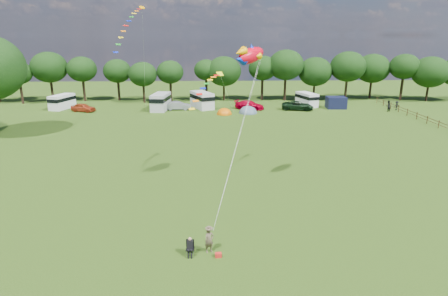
{
  "coord_description": "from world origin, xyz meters",
  "views": [
    {
      "loc": [
        -1.07,
        -21.74,
        13.0
      ],
      "look_at": [
        0.0,
        8.0,
        4.0
      ],
      "focal_mm": 30.0,
      "sensor_mm": 36.0,
      "label": 1
    }
  ],
  "objects_px": {
    "walker_a": "(388,106)",
    "car_d": "(298,106)",
    "campervan_c": "(202,100)",
    "fish_kite": "(249,55)",
    "campervan_a": "(62,101)",
    "tent_greyblue": "(248,113)",
    "campervan_d": "(307,99)",
    "car_a": "(83,108)",
    "kite_flyer": "(209,240)",
    "campervan_b": "(161,101)",
    "walker_b": "(396,106)",
    "car_c": "(249,105)",
    "camp_chair": "(190,244)",
    "tent_orange": "(224,114)",
    "car_b": "(178,106)"
  },
  "relations": [
    {
      "from": "tent_orange",
      "to": "campervan_d",
      "type": "bearing_deg",
      "value": 24.51
    },
    {
      "from": "campervan_d",
      "to": "walker_a",
      "type": "bearing_deg",
      "value": -132.15
    },
    {
      "from": "campervan_b",
      "to": "campervan_d",
      "type": "bearing_deg",
      "value": -76.76
    },
    {
      "from": "campervan_a",
      "to": "kite_flyer",
      "type": "height_order",
      "value": "campervan_a"
    },
    {
      "from": "campervan_d",
      "to": "tent_orange",
      "type": "relative_size",
      "value": 1.91
    },
    {
      "from": "walker_b",
      "to": "tent_greyblue",
      "type": "bearing_deg",
      "value": -3.25
    },
    {
      "from": "car_c",
      "to": "walker_b",
      "type": "distance_m",
      "value": 26.52
    },
    {
      "from": "car_b",
      "to": "tent_orange",
      "type": "bearing_deg",
      "value": -117.97
    },
    {
      "from": "car_a",
      "to": "walker_b",
      "type": "bearing_deg",
      "value": -70.19
    },
    {
      "from": "car_d",
      "to": "camp_chair",
      "type": "xyz_separation_m",
      "value": [
        -17.07,
        -46.14,
        -0.05
      ]
    },
    {
      "from": "campervan_d",
      "to": "walker_a",
      "type": "height_order",
      "value": "campervan_d"
    },
    {
      "from": "car_b",
      "to": "campervan_a",
      "type": "xyz_separation_m",
      "value": [
        -21.36,
        1.8,
        0.62
      ]
    },
    {
      "from": "campervan_c",
      "to": "car_d",
      "type": "bearing_deg",
      "value": -121.7
    },
    {
      "from": "campervan_d",
      "to": "kite_flyer",
      "type": "relative_size",
      "value": 3.41
    },
    {
      "from": "fish_kite",
      "to": "walker_b",
      "type": "bearing_deg",
      "value": 5.04
    },
    {
      "from": "car_b",
      "to": "tent_greyblue",
      "type": "height_order",
      "value": "car_b"
    },
    {
      "from": "campervan_a",
      "to": "campervan_b",
      "type": "relative_size",
      "value": 0.9
    },
    {
      "from": "car_d",
      "to": "campervan_c",
      "type": "distance_m",
      "value": 17.5
    },
    {
      "from": "campervan_b",
      "to": "camp_chair",
      "type": "height_order",
      "value": "campervan_b"
    },
    {
      "from": "tent_orange",
      "to": "walker_a",
      "type": "bearing_deg",
      "value": 2.74
    },
    {
      "from": "campervan_a",
      "to": "campervan_c",
      "type": "distance_m",
      "value": 25.65
    },
    {
      "from": "car_a",
      "to": "car_d",
      "type": "relative_size",
      "value": 0.78
    },
    {
      "from": "campervan_c",
      "to": "walker_b",
      "type": "xyz_separation_m",
      "value": [
        35.13,
        -3.28,
        -0.79
      ]
    },
    {
      "from": "campervan_a",
      "to": "car_b",
      "type": "bearing_deg",
      "value": -78.13
    },
    {
      "from": "tent_orange",
      "to": "walker_a",
      "type": "xyz_separation_m",
      "value": [
        29.09,
        1.39,
        0.95
      ]
    },
    {
      "from": "car_b",
      "to": "camp_chair",
      "type": "distance_m",
      "value": 47.23
    },
    {
      "from": "car_c",
      "to": "car_b",
      "type": "bearing_deg",
      "value": 114.02
    },
    {
      "from": "car_a",
      "to": "campervan_b",
      "type": "relative_size",
      "value": 0.72
    },
    {
      "from": "walker_a",
      "to": "car_d",
      "type": "bearing_deg",
      "value": -28.77
    },
    {
      "from": "car_a",
      "to": "kite_flyer",
      "type": "relative_size",
      "value": 2.76
    },
    {
      "from": "campervan_c",
      "to": "tent_orange",
      "type": "xyz_separation_m",
      "value": [
        3.92,
        -5.85,
        -1.57
      ]
    },
    {
      "from": "campervan_a",
      "to": "walker_b",
      "type": "height_order",
      "value": "campervan_a"
    },
    {
      "from": "car_a",
      "to": "campervan_b",
      "type": "distance_m",
      "value": 13.6
    },
    {
      "from": "campervan_a",
      "to": "tent_greyblue",
      "type": "distance_m",
      "value": 34.15
    },
    {
      "from": "campervan_b",
      "to": "tent_greyblue",
      "type": "relative_size",
      "value": 1.76
    },
    {
      "from": "walker_a",
      "to": "walker_b",
      "type": "xyz_separation_m",
      "value": [
        2.12,
        1.17,
        -0.17
      ]
    },
    {
      "from": "campervan_a",
      "to": "campervan_d",
      "type": "height_order",
      "value": "campervan_a"
    },
    {
      "from": "campervan_d",
      "to": "tent_orange",
      "type": "bearing_deg",
      "value": 96.71
    },
    {
      "from": "campervan_a",
      "to": "camp_chair",
      "type": "bearing_deg",
      "value": -135.39
    },
    {
      "from": "campervan_c",
      "to": "fish_kite",
      "type": "distance_m",
      "value": 39.92
    },
    {
      "from": "camp_chair",
      "to": "fish_kite",
      "type": "distance_m",
      "value": 15.47
    },
    {
      "from": "car_a",
      "to": "tent_orange",
      "type": "bearing_deg",
      "value": -76.71
    },
    {
      "from": "campervan_d",
      "to": "fish_kite",
      "type": "distance_m",
      "value": 43.86
    },
    {
      "from": "campervan_b",
      "to": "fish_kite",
      "type": "xyz_separation_m",
      "value": [
        12.1,
        -36.92,
        9.88
      ]
    },
    {
      "from": "car_d",
      "to": "fish_kite",
      "type": "bearing_deg",
      "value": 173.97
    },
    {
      "from": "tent_orange",
      "to": "walker_a",
      "type": "distance_m",
      "value": 29.14
    },
    {
      "from": "campervan_b",
      "to": "walker_a",
      "type": "bearing_deg",
      "value": -87.09
    },
    {
      "from": "car_c",
      "to": "campervan_a",
      "type": "relative_size",
      "value": 0.91
    },
    {
      "from": "campervan_c",
      "to": "camp_chair",
      "type": "bearing_deg",
      "value": 156.79
    },
    {
      "from": "fish_kite",
      "to": "car_c",
      "type": "bearing_deg",
      "value": 39.8
    }
  ]
}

